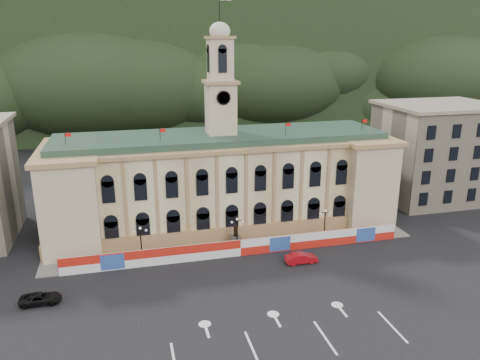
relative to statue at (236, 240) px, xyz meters
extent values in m
plane|color=black|center=(0.00, -18.00, -1.19)|extent=(260.00, 260.00, 0.00)
cube|color=black|center=(0.00, 112.00, 20.81)|extent=(230.00, 70.00, 44.00)
cube|color=#595651|center=(35.00, 92.00, 28.81)|extent=(22.00, 8.00, 14.00)
cube|color=#595651|center=(-48.00, 90.00, 24.81)|extent=(16.00, 7.00, 10.00)
cube|color=beige|center=(0.00, 10.00, 5.81)|extent=(55.00, 15.00, 14.00)
cube|color=#A68251|center=(0.00, 2.20, 0.01)|extent=(56.00, 0.80, 2.40)
cube|color=#A68251|center=(0.00, 10.00, 13.11)|extent=(56.20, 16.20, 0.60)
cube|color=#2A4737|center=(0.00, 10.00, 13.81)|extent=(53.00, 13.00, 1.20)
cube|color=beige|center=(-23.50, 9.00, 5.81)|extent=(8.00, 17.00, 14.00)
cube|color=beige|center=(23.50, 9.00, 5.81)|extent=(8.00, 17.00, 14.00)
cube|color=beige|center=(0.00, 10.00, 18.41)|extent=(4.40, 4.40, 8.00)
cube|color=#A68251|center=(0.00, 10.00, 22.61)|extent=(5.20, 5.20, 0.50)
cube|color=beige|center=(0.00, 10.00, 25.91)|extent=(3.60, 3.60, 6.50)
cube|color=#A68251|center=(0.00, 10.00, 29.31)|extent=(4.20, 4.20, 0.40)
cylinder|color=black|center=(0.00, 7.70, 20.41)|extent=(2.20, 0.20, 2.20)
ellipsoid|color=beige|center=(0.00, 10.00, 30.21)|extent=(3.20, 3.20, 2.72)
cylinder|color=black|center=(0.00, 10.00, 33.41)|extent=(0.12, 0.12, 5.00)
cube|color=#C3B396|center=(43.00, 13.00, 7.81)|extent=(20.00, 16.00, 18.00)
cube|color=gray|center=(43.00, 13.00, 17.11)|extent=(21.00, 17.00, 0.60)
cube|color=red|center=(0.00, -3.00, 0.06)|extent=(50.00, 0.25, 2.50)
cube|color=#2F4C9D|center=(-18.00, -3.14, 0.06)|extent=(3.20, 0.05, 2.20)
cube|color=#2F4C9D|center=(6.00, -3.14, 0.06)|extent=(3.20, 0.05, 2.20)
cube|color=#2F4C9D|center=(20.00, -3.14, 0.06)|extent=(3.20, 0.05, 2.20)
cube|color=slate|center=(0.00, -0.25, -1.11)|extent=(56.00, 5.50, 0.16)
cube|color=#595651|center=(0.00, 0.00, -0.29)|extent=(1.40, 1.40, 1.80)
cylinder|color=black|center=(0.00, 0.00, 1.41)|extent=(0.60, 0.60, 1.60)
sphere|color=black|center=(0.00, 0.00, 2.31)|extent=(0.44, 0.44, 0.44)
cylinder|color=black|center=(-14.00, -1.00, -1.04)|extent=(0.44, 0.44, 0.30)
cylinder|color=black|center=(-14.00, -1.00, 1.21)|extent=(0.18, 0.18, 4.80)
cube|color=black|center=(-14.00, -1.00, 3.51)|extent=(1.60, 0.08, 0.08)
sphere|color=silver|center=(-14.80, -1.00, 3.36)|extent=(0.36, 0.36, 0.36)
sphere|color=silver|center=(-13.20, -1.00, 3.36)|extent=(0.36, 0.36, 0.36)
sphere|color=silver|center=(-14.00, -1.00, 3.76)|extent=(0.40, 0.40, 0.40)
cylinder|color=black|center=(0.00, -1.00, -1.04)|extent=(0.44, 0.44, 0.30)
cylinder|color=black|center=(0.00, -1.00, 1.21)|extent=(0.18, 0.18, 4.80)
cube|color=black|center=(0.00, -1.00, 3.51)|extent=(1.60, 0.08, 0.08)
sphere|color=silver|center=(-0.80, -1.00, 3.36)|extent=(0.36, 0.36, 0.36)
sphere|color=silver|center=(0.80, -1.00, 3.36)|extent=(0.36, 0.36, 0.36)
sphere|color=silver|center=(0.00, -1.00, 3.76)|extent=(0.40, 0.40, 0.40)
cylinder|color=black|center=(14.00, -1.00, -1.04)|extent=(0.44, 0.44, 0.30)
cylinder|color=black|center=(14.00, -1.00, 1.21)|extent=(0.18, 0.18, 4.80)
cube|color=black|center=(14.00, -1.00, 3.51)|extent=(1.60, 0.08, 0.08)
sphere|color=silver|center=(13.20, -1.00, 3.36)|extent=(0.36, 0.36, 0.36)
sphere|color=silver|center=(14.80, -1.00, 3.36)|extent=(0.36, 0.36, 0.36)
sphere|color=silver|center=(14.00, -1.00, 3.76)|extent=(0.40, 0.40, 0.40)
imported|color=#A20B13|center=(7.76, -7.28, -0.43)|extent=(1.76, 4.65, 1.51)
imported|color=black|center=(-26.30, -9.58, -0.52)|extent=(2.28, 4.81, 1.33)
camera|label=1|loc=(-15.11, -63.09, 29.42)|focal=35.00mm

